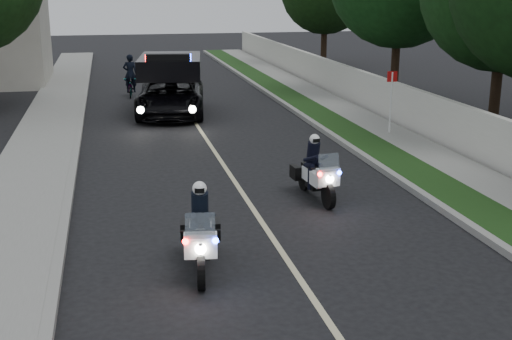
% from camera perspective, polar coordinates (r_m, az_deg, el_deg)
% --- Properties ---
extents(ground, '(120.00, 120.00, 0.00)m').
position_cam_1_polar(ground, '(11.71, 3.74, -9.24)').
color(ground, black).
rests_on(ground, ground).
extents(curb_right, '(0.20, 60.00, 0.15)m').
position_cam_1_polar(curb_right, '(21.95, 6.81, 2.72)').
color(curb_right, gray).
rests_on(curb_right, ground).
extents(grass_verge, '(1.20, 60.00, 0.16)m').
position_cam_1_polar(grass_verge, '(22.19, 8.52, 2.80)').
color(grass_verge, '#193814').
rests_on(grass_verge, ground).
extents(sidewalk_right, '(1.40, 60.00, 0.16)m').
position_cam_1_polar(sidewalk_right, '(22.68, 11.60, 2.93)').
color(sidewalk_right, gray).
rests_on(sidewalk_right, ground).
extents(property_wall, '(0.22, 60.00, 1.50)m').
position_cam_1_polar(property_wall, '(22.97, 13.98, 4.66)').
color(property_wall, beige).
rests_on(property_wall, ground).
extents(curb_left, '(0.20, 60.00, 0.15)m').
position_cam_1_polar(curb_left, '(20.79, -15.07, 1.57)').
color(curb_left, gray).
rests_on(curb_left, ground).
extents(sidewalk_left, '(2.00, 60.00, 0.16)m').
position_cam_1_polar(sidewalk_left, '(20.88, -18.08, 1.39)').
color(sidewalk_left, gray).
rests_on(sidewalk_left, ground).
extents(lane_marking, '(0.12, 50.00, 0.01)m').
position_cam_1_polar(lane_marking, '(21.00, -3.83, 2.01)').
color(lane_marking, '#BFB78C').
rests_on(lane_marking, ground).
extents(police_moto_left, '(0.90, 1.96, 1.60)m').
position_cam_1_polar(police_moto_left, '(12.10, -4.67, -8.42)').
color(police_moto_left, white).
rests_on(police_moto_left, ground).
extents(police_moto_right, '(0.78, 1.86, 1.54)m').
position_cam_1_polar(police_moto_right, '(15.94, 5.07, -2.44)').
color(police_moto_right, white).
rests_on(police_moto_right, ground).
extents(police_suv, '(3.21, 5.68, 2.62)m').
position_cam_1_polar(police_suv, '(26.39, -7.20, 4.71)').
color(police_suv, black).
rests_on(police_suv, ground).
extents(bicycle, '(0.69, 1.72, 0.88)m').
position_cam_1_polar(bicycle, '(30.98, -10.57, 6.16)').
color(bicycle, black).
rests_on(bicycle, ground).
extents(cyclist, '(0.65, 0.46, 1.70)m').
position_cam_1_polar(cyclist, '(30.98, -10.57, 6.16)').
color(cyclist, black).
rests_on(cyclist, ground).
extents(sign_post, '(0.36, 0.36, 2.25)m').
position_cam_1_polar(sign_post, '(22.75, 11.25, 2.79)').
color(sign_post, red).
rests_on(sign_post, ground).
extents(tree_right_b, '(5.79, 5.79, 9.38)m').
position_cam_1_polar(tree_right_b, '(24.73, 19.43, 3.21)').
color(tree_right_b, '#153C14').
rests_on(tree_right_b, ground).
extents(tree_right_d, '(6.15, 6.15, 10.16)m').
position_cam_1_polar(tree_right_d, '(30.61, 11.60, 6.00)').
color(tree_right_d, '#164316').
rests_on(tree_right_d, ground).
extents(tree_right_e, '(6.16, 6.16, 8.99)m').
position_cam_1_polar(tree_right_e, '(42.20, 5.75, 8.78)').
color(tree_right_e, black).
rests_on(tree_right_e, ground).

